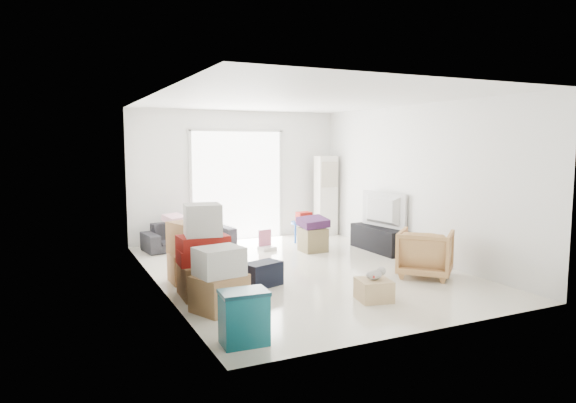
% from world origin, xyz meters
% --- Properties ---
extents(room_shell, '(4.98, 6.48, 3.18)m').
position_xyz_m(room_shell, '(0.00, 0.00, 1.35)').
color(room_shell, silver).
rests_on(room_shell, ground).
extents(sliding_door, '(2.10, 0.04, 2.33)m').
position_xyz_m(sliding_door, '(0.00, 2.98, 1.24)').
color(sliding_door, white).
rests_on(sliding_door, room_shell).
extents(ac_tower, '(0.45, 0.30, 1.75)m').
position_xyz_m(ac_tower, '(1.95, 2.65, 0.88)').
color(ac_tower, white).
rests_on(ac_tower, room_shell).
extents(tv_console, '(0.41, 1.36, 0.45)m').
position_xyz_m(tv_console, '(2.00, 0.70, 0.23)').
color(tv_console, black).
rests_on(tv_console, room_shell).
extents(television, '(0.80, 1.22, 0.15)m').
position_xyz_m(television, '(2.00, 0.70, 0.53)').
color(television, black).
rests_on(television, tv_console).
extents(sofa, '(1.79, 0.71, 0.68)m').
position_xyz_m(sofa, '(-1.17, 2.50, 0.34)').
color(sofa, '#2A292F').
rests_on(sofa, room_shell).
extents(pillow_left, '(0.45, 0.42, 0.11)m').
position_xyz_m(pillow_left, '(-1.46, 2.47, 0.74)').
color(pillow_left, '#EBABC2').
rests_on(pillow_left, sofa).
extents(pillow_right, '(0.42, 0.37, 0.13)m').
position_xyz_m(pillow_right, '(-0.95, 2.45, 0.74)').
color(pillow_right, '#EBABC2').
rests_on(pillow_right, sofa).
extents(armchair, '(1.05, 1.05, 0.79)m').
position_xyz_m(armchair, '(1.54, -1.15, 0.40)').
color(armchair, tan).
rests_on(armchair, room_shell).
extents(storage_bins, '(0.50, 0.36, 0.55)m').
position_xyz_m(storage_bins, '(-1.90, -2.49, 0.28)').
color(storage_bins, '#105A64').
rests_on(storage_bins, room_shell).
extents(box_stack_a, '(0.73, 0.68, 0.78)m').
position_xyz_m(box_stack_a, '(-1.80, -1.38, 0.37)').
color(box_stack_a, '#9B6746').
rests_on(box_stack_a, room_shell).
extents(box_stack_b, '(0.68, 0.62, 1.23)m').
position_xyz_m(box_stack_b, '(-1.80, -0.69, 0.53)').
color(box_stack_b, '#9B6746').
rests_on(box_stack_b, room_shell).
extents(box_stack_c, '(0.64, 0.64, 0.89)m').
position_xyz_m(box_stack_c, '(-1.77, 0.10, 0.43)').
color(box_stack_c, '#9B6746').
rests_on(box_stack_c, room_shell).
extents(loose_box, '(0.48, 0.48, 0.31)m').
position_xyz_m(loose_box, '(-1.30, 0.40, 0.16)').
color(loose_box, '#9B6746').
rests_on(loose_box, room_shell).
extents(duffel_bag, '(0.61, 0.48, 0.34)m').
position_xyz_m(duffel_bag, '(-0.91, -0.59, 0.17)').
color(duffel_bag, black).
rests_on(duffel_bag, room_shell).
extents(ottoman, '(0.45, 0.45, 0.44)m').
position_xyz_m(ottoman, '(0.85, 1.19, 0.22)').
color(ottoman, olive).
rests_on(ottoman, room_shell).
extents(blanket, '(0.51, 0.51, 0.14)m').
position_xyz_m(blanket, '(0.85, 1.19, 0.51)').
color(blanket, '#3C1B44').
rests_on(blanket, ottoman).
extents(kids_table, '(0.52, 0.52, 0.65)m').
position_xyz_m(kids_table, '(1.03, 1.91, 0.47)').
color(kids_table, blue).
rests_on(kids_table, room_shell).
extents(toy_walker, '(0.32, 0.29, 0.38)m').
position_xyz_m(toy_walker, '(0.11, 1.69, 0.11)').
color(toy_walker, silver).
rests_on(toy_walker, room_shell).
extents(wood_crate, '(0.49, 0.49, 0.27)m').
position_xyz_m(wood_crate, '(0.13, -1.83, 0.14)').
color(wood_crate, tan).
rests_on(wood_crate, room_shell).
extents(plush_bunny, '(0.31, 0.17, 0.15)m').
position_xyz_m(plush_bunny, '(0.16, -1.83, 0.34)').
color(plush_bunny, '#B2ADA8').
rests_on(plush_bunny, wood_crate).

